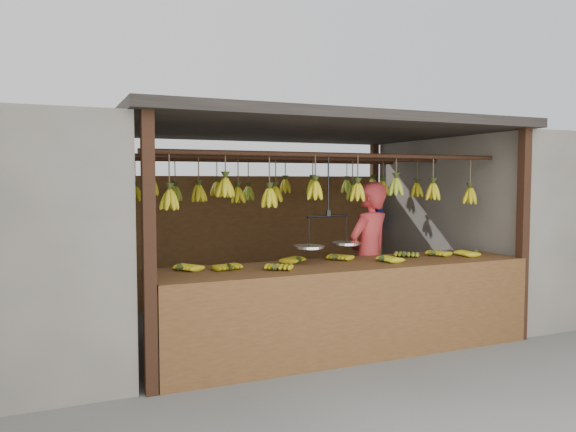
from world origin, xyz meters
name	(u,v)px	position (x,y,z in m)	size (l,w,h in m)	color
ground	(298,325)	(0.00, 0.00, 0.00)	(80.00, 80.00, 0.00)	#5B5B57
stall	(287,162)	(0.00, 0.33, 1.97)	(4.30, 3.30, 2.40)	black
neighbor_right	(524,221)	(3.60, 0.00, 1.15)	(3.00, 3.00, 2.30)	slate
counter	(352,283)	(0.02, -1.23, 0.72)	(3.93, 0.89, 0.96)	brown
hanging_bananas	(297,191)	(-0.01, 0.01, 1.61)	(3.61, 2.23, 0.39)	#B6A513
balance_scale	(328,241)	(-0.12, -1.00, 1.13)	(0.79, 0.43, 0.93)	black
vendor	(369,257)	(0.62, -0.58, 0.86)	(0.63, 0.41, 1.72)	#BF3333
bag_bundles	(376,228)	(1.94, 1.35, 1.01)	(0.08, 0.26, 1.29)	yellow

